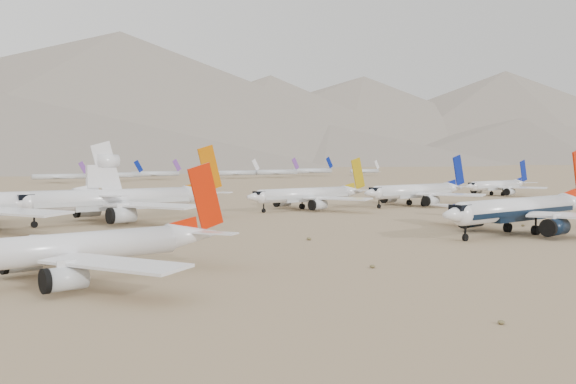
# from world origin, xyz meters

# --- Properties ---
(ground) EXTENTS (7000.00, 7000.00, 0.00)m
(ground) POSITION_xyz_m (0.00, 0.00, 0.00)
(ground) COLOR #83674C
(ground) RESTS_ON ground
(main_airliner) EXTENTS (51.95, 50.74, 18.33)m
(main_airliner) POSITION_xyz_m (12.24, -5.58, 5.04)
(main_airliner) COLOR white
(main_airliner) RESTS_ON ground
(second_airliner) EXTENTS (42.74, 41.77, 15.15)m
(second_airliner) POSITION_xyz_m (-81.00, 2.36, 4.24)
(second_airliner) COLOR white
(second_airliner) RESTS_ON ground
(row2_navy_widebody) EXTENTS (48.13, 47.07, 17.12)m
(row2_navy_widebody) POSITION_xyz_m (57.53, 59.21, 4.78)
(row2_navy_widebody) COLOR white
(row2_navy_widebody) RESTS_ON ground
(row2_gold_tail) EXTENTS (45.23, 44.24, 16.10)m
(row2_gold_tail) POSITION_xyz_m (18.79, 69.79, 4.50)
(row2_gold_tail) COLOR white
(row2_gold_tail) RESTS_ON ground
(row2_orange_tail) EXTENTS (54.65, 53.46, 19.49)m
(row2_orange_tail) POSITION_xyz_m (-42.32, 70.79, 5.47)
(row2_orange_tail) COLOR white
(row2_orange_tail) RESTS_ON ground
(row2_blue_far) EXTENTS (42.77, 41.81, 15.20)m
(row2_blue_far) POSITION_xyz_m (130.36, 75.13, 4.23)
(row2_blue_far) COLOR white
(row2_blue_far) RESTS_ON ground
(distant_storage_row) EXTENTS (613.71, 60.86, 16.02)m
(distant_storage_row) POSITION_xyz_m (53.18, 341.60, 4.39)
(distant_storage_row) COLOR silver
(distant_storage_row) RESTS_ON ground
(foothills) EXTENTS (4637.50, 1395.00, 155.00)m
(foothills) POSITION_xyz_m (526.68, 1100.00, 67.15)
(foothills) COLOR slate
(foothills) RESTS_ON ground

